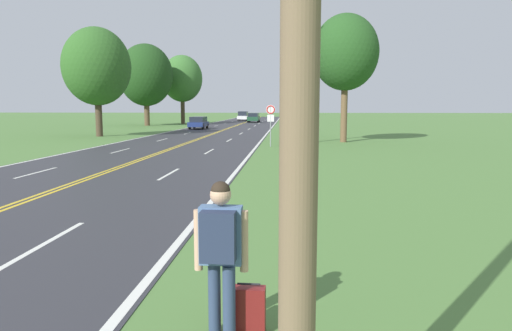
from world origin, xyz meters
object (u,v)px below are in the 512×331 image
(hitchhiker_person, at_px, (220,244))
(car_dark_blue_hatchback_nearest, at_px, (198,122))
(tree_left_verge, at_px, (146,75))
(tree_behind_sign, at_px, (97,67))
(car_dark_green_suv_approaching, at_px, (254,117))
(car_white_suv_mid_near, at_px, (243,116))
(tree_mid_treeline, at_px, (345,53))
(tree_right_cluster, at_px, (182,79))
(suitcase, at_px, (249,310))
(traffic_sign, at_px, (271,115))

(hitchhiker_person, distance_m, car_dark_blue_hatchback_nearest, 49.08)
(tree_left_verge, xyz_separation_m, tree_behind_sign, (2.97, -23.16, -0.85))
(car_dark_green_suv_approaching, bearing_deg, hitchhiker_person, 5.33)
(tree_left_verge, height_order, car_white_suv_mid_near, tree_left_verge)
(tree_mid_treeline, distance_m, tree_right_cluster, 40.71)
(suitcase, bearing_deg, car_dark_green_suv_approaching, 5.76)
(traffic_sign, xyz_separation_m, car_dark_green_suv_approaching, (-4.65, 46.58, -1.21))
(tree_right_cluster, relative_size, car_white_suv_mid_near, 2.25)
(traffic_sign, distance_m, tree_mid_treeline, 8.05)
(tree_right_cluster, height_order, car_dark_blue_hatchback_nearest, tree_right_cluster)
(tree_behind_sign, height_order, tree_right_cluster, tree_right_cluster)
(suitcase, bearing_deg, hitchhiker_person, 120.91)
(tree_mid_treeline, height_order, car_dark_blue_hatchback_nearest, tree_mid_treeline)
(suitcase, bearing_deg, tree_behind_sign, 26.81)
(hitchhiker_person, distance_m, suitcase, 0.89)
(suitcase, bearing_deg, tree_left_verge, 19.93)
(traffic_sign, relative_size, tree_mid_treeline, 0.29)
(tree_mid_treeline, xyz_separation_m, tree_right_cluster, (-20.24, 35.33, 0.36))
(tree_right_cluster, bearing_deg, tree_mid_treeline, -60.20)
(suitcase, height_order, tree_mid_treeline, tree_mid_treeline)
(suitcase, bearing_deg, tree_right_cluster, 15.20)
(traffic_sign, distance_m, car_white_suv_mid_near, 56.83)
(car_white_suv_mid_near, bearing_deg, tree_left_verge, 155.33)
(suitcase, relative_size, tree_right_cluster, 0.06)
(hitchhiker_person, distance_m, traffic_sign, 24.93)
(traffic_sign, xyz_separation_m, tree_behind_sign, (-15.47, 9.42, 3.99))
(tree_left_verge, height_order, tree_right_cluster, tree_left_verge)
(hitchhiker_person, bearing_deg, tree_right_cluster, 14.92)
(hitchhiker_person, distance_m, car_white_suv_mid_near, 81.62)
(tree_mid_treeline, bearing_deg, tree_right_cluster, 119.80)
(hitchhiker_person, height_order, car_dark_blue_hatchback_nearest, hitchhiker_person)
(hitchhiker_person, relative_size, car_white_suv_mid_near, 0.39)
(tree_left_verge, relative_size, car_dark_blue_hatchback_nearest, 2.72)
(car_dark_blue_hatchback_nearest, height_order, car_dark_green_suv_approaching, car_dark_green_suv_approaching)
(tree_right_cluster, relative_size, car_dark_blue_hatchback_nearest, 2.53)
(tree_left_verge, height_order, car_dark_green_suv_approaching, tree_left_verge)
(suitcase, xyz_separation_m, tree_left_verge, (-19.16, 57.32, 6.62))
(tree_behind_sign, xyz_separation_m, car_dark_blue_hatchback_nearest, (6.11, 13.77, -5.25))
(traffic_sign, xyz_separation_m, car_white_suv_mid_near, (-7.40, 56.34, -1.13))
(tree_right_cluster, bearing_deg, car_white_suv_mid_near, 65.53)
(hitchhiker_person, xyz_separation_m, car_dark_green_suv_approaching, (-5.08, 71.49, -0.26))
(tree_mid_treeline, distance_m, car_white_suv_mid_near, 53.86)
(tree_left_verge, bearing_deg, tree_behind_sign, -82.70)
(tree_behind_sign, xyz_separation_m, car_dark_green_suv_approaching, (10.81, 37.16, -5.20))
(hitchhiker_person, distance_m, tree_right_cluster, 66.57)
(tree_behind_sign, height_order, car_dark_green_suv_approaching, tree_behind_sign)
(suitcase, distance_m, tree_behind_sign, 38.24)
(traffic_sign, bearing_deg, tree_right_cluster, 110.78)
(tree_left_verge, height_order, tree_mid_treeline, tree_left_verge)
(hitchhiker_person, bearing_deg, car_white_suv_mid_near, 6.95)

